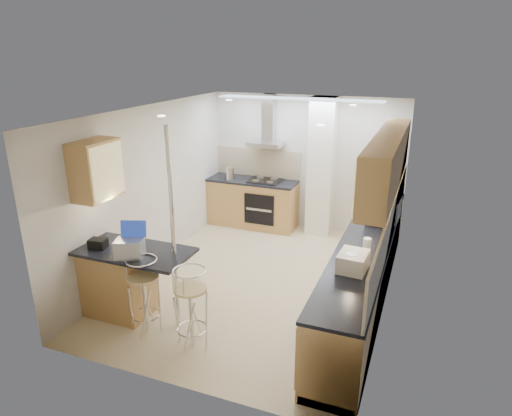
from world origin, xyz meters
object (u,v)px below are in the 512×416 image
at_px(bread_bin, 353,261).
at_px(laptop, 130,248).
at_px(bar_stool_end, 191,308).
at_px(microwave, 384,210).
at_px(bar_stool_near, 144,295).

bearing_deg(bread_bin, laptop, -161.56).
bearing_deg(bar_stool_end, bread_bin, -38.28).
height_order(microwave, bar_stool_near, microwave).
height_order(bar_stool_near, bread_bin, bread_bin).
height_order(microwave, bar_stool_end, microwave).
bearing_deg(bread_bin, bar_stool_end, -151.53).
height_order(laptop, bread_bin, laptop).
relative_size(bar_stool_near, bread_bin, 2.51).
height_order(microwave, bread_bin, microwave).
xyz_separation_m(bar_stool_near, bread_bin, (2.32, 0.71, 0.54)).
bearing_deg(laptop, microwave, 21.97).
distance_m(microwave, bar_stool_end, 3.11).
xyz_separation_m(laptop, bread_bin, (2.51, 0.66, -0.03)).
relative_size(bar_stool_near, bar_stool_end, 0.99).
xyz_separation_m(microwave, bar_stool_end, (-1.80, -2.46, -0.60)).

